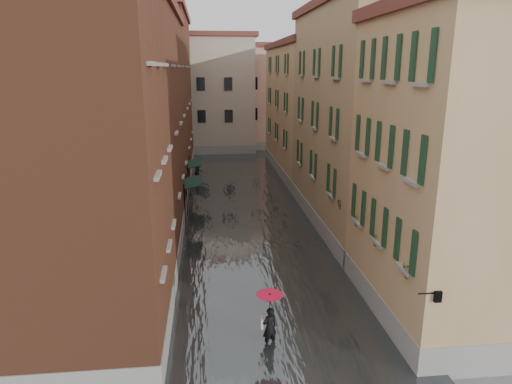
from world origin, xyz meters
TOP-DOWN VIEW (x-y plane):
  - ground at (0.00, 0.00)m, footprint 120.00×120.00m
  - floodwater at (0.00, 13.00)m, footprint 10.00×60.00m
  - building_left_near at (-7.00, -2.00)m, footprint 6.00×8.00m
  - building_left_mid at (-7.00, 9.00)m, footprint 6.00×14.00m
  - building_left_far at (-7.00, 24.00)m, footprint 6.00×16.00m
  - building_right_near at (7.00, -2.00)m, footprint 6.00×8.00m
  - building_right_mid at (7.00, 9.00)m, footprint 6.00×14.00m
  - building_right_far at (7.00, 24.00)m, footprint 6.00×16.00m
  - building_end_cream at (-3.00, 38.00)m, footprint 12.00×9.00m
  - building_end_pink at (6.00, 40.00)m, footprint 10.00×9.00m
  - awning_near at (-3.49, 11.05)m, footprint 1.09×3.01m
  - awning_far at (-3.48, 17.26)m, footprint 1.09×3.33m
  - wall_lantern at (4.33, -6.00)m, footprint 0.71×0.22m
  - window_planters at (4.12, 0.54)m, footprint 0.59×10.55m
  - pedestrian_main at (-0.43, -3.63)m, footprint 0.98×0.98m
  - pedestrian_far at (-3.32, 21.57)m, footprint 1.00×0.90m

SIDE VIEW (x-z plane):
  - ground at x=0.00m, z-range 0.00..0.00m
  - floodwater at x=0.00m, z-range 0.00..0.20m
  - pedestrian_far at x=-3.32m, z-range 0.00..1.69m
  - pedestrian_main at x=-0.43m, z-range 0.26..2.32m
  - awning_near at x=-3.49m, z-range 1.07..3.87m
  - awning_far at x=-3.48m, z-range 1.07..3.87m
  - wall_lantern at x=4.33m, z-range 2.83..3.18m
  - window_planters at x=4.12m, z-range 3.09..3.93m
  - building_right_near at x=7.00m, z-range 0.00..11.50m
  - building_right_far at x=7.00m, z-range 0.00..11.50m
  - building_end_pink at x=6.00m, z-range 0.00..12.00m
  - building_left_mid at x=-7.00m, z-range 0.00..12.50m
  - building_left_near at x=-7.00m, z-range 0.00..13.00m
  - building_right_mid at x=7.00m, z-range 0.00..13.00m
  - building_end_cream at x=-3.00m, z-range 0.00..13.00m
  - building_left_far at x=-7.00m, z-range 0.00..14.00m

